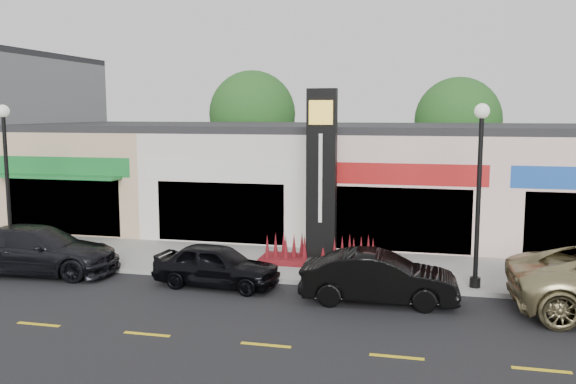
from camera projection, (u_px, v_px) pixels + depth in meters
The scene contains 15 objects.
ground at pixel (194, 298), 17.71m from camera, with size 120.00×120.00×0.00m, color black.
sidewalk at pixel (240, 260), 21.90m from camera, with size 52.00×4.30×0.15m, color gray.
curb at pixel (218, 276), 19.73m from camera, with size 52.00×0.20×0.15m, color gray.
shop_beige at pixel (120, 172), 30.39m from camera, with size 7.00×10.85×4.80m.
shop_cream at pixel (255, 175), 28.81m from camera, with size 7.00×10.01×4.80m.
shop_pink_w at pixel (405, 179), 27.21m from camera, with size 7.00×10.01×4.80m.
shop_pink_e at pixel (574, 183), 25.62m from camera, with size 7.00×10.01×4.80m.
tree_rear_west at pixel (252, 114), 36.75m from camera, with size 5.20×5.20×7.83m.
tree_rear_mid at pixel (458, 120), 34.06m from camera, with size 4.80×4.80×7.29m.
lamp_west_near at pixel (6, 166), 21.49m from camera, with size 0.44×0.44×5.47m.
lamp_east_near at pixel (479, 177), 17.85m from camera, with size 0.44×0.44×5.47m.
pylon_sign at pixel (321, 203), 20.78m from camera, with size 4.20×1.30×6.00m.
car_dark_sedan at pixel (38, 250), 20.32m from camera, with size 5.46×2.22×1.58m, color black.
car_black_sedan at pixel (217, 265), 18.81m from camera, with size 3.93×1.58×1.34m, color black.
car_black_conv at pixel (379, 278), 17.20m from camera, with size 4.40×1.53×1.45m, color black.
Camera 1 is at (6.61, -16.06, 5.39)m, focal length 38.00 mm.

